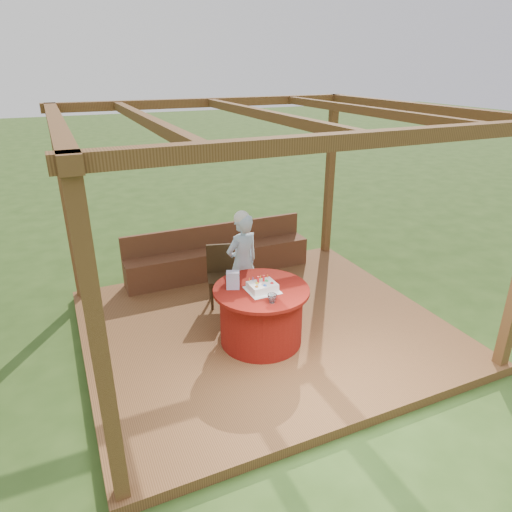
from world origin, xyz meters
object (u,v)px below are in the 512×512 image
(elderly_woman, at_px, (242,262))
(birthday_cake, at_px, (262,287))
(chair, at_px, (221,272))
(bench, at_px, (219,259))
(drinking_glass, at_px, (272,298))
(table, at_px, (261,315))
(gift_bag, at_px, (233,280))

(elderly_woman, height_order, birthday_cake, elderly_woman)
(birthday_cake, bearing_deg, chair, 93.57)
(bench, bearing_deg, elderly_woman, -94.26)
(elderly_woman, height_order, drinking_glass, elderly_woman)
(table, relative_size, elderly_woman, 0.80)
(chair, height_order, birthday_cake, birthday_cake)
(elderly_woman, bearing_deg, birthday_cake, -97.39)
(bench, distance_m, elderly_woman, 1.30)
(table, relative_size, drinking_glass, 10.76)
(bench, relative_size, chair, 3.56)
(chair, height_order, elderly_woman, elderly_woman)
(gift_bag, bearing_deg, birthday_cake, -10.70)
(gift_bag, relative_size, drinking_glass, 2.03)
(bench, xyz_separation_m, chair, (-0.28, -0.90, 0.19))
(gift_bag, distance_m, drinking_glass, 0.57)
(chair, bearing_deg, elderly_woman, -59.14)
(chair, distance_m, elderly_woman, 0.46)
(elderly_woman, height_order, gift_bag, elderly_woman)
(birthday_cake, height_order, drinking_glass, birthday_cake)
(bench, height_order, gift_bag, gift_bag)
(elderly_woman, relative_size, gift_bag, 6.62)
(table, xyz_separation_m, elderly_woman, (0.10, 0.84, 0.35))
(table, height_order, birthday_cake, birthday_cake)
(elderly_woman, bearing_deg, table, -97.13)
(bench, height_order, chair, chair)
(birthday_cake, distance_m, gift_bag, 0.36)
(table, xyz_separation_m, gift_bag, (-0.30, 0.14, 0.46))
(birthday_cake, xyz_separation_m, drinking_glass, (-0.02, -0.31, -0.00))
(table, bearing_deg, birthday_cake, -101.39)
(chair, bearing_deg, bench, 72.57)
(gift_bag, xyz_separation_m, drinking_glass, (0.27, -0.50, -0.06))
(chair, bearing_deg, gift_bag, -102.02)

